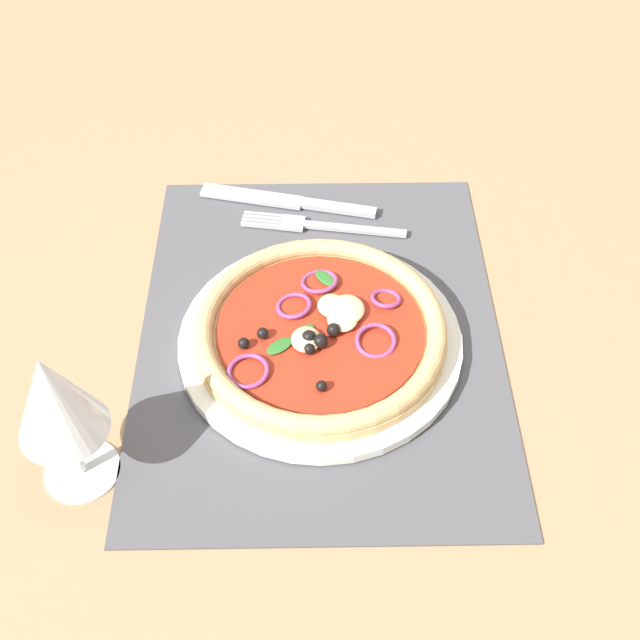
% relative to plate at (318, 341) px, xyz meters
% --- Properties ---
extents(ground_plane, '(1.90, 1.40, 0.02)m').
position_rel_plate_xyz_m(ground_plane, '(0.02, -0.00, -0.02)').
color(ground_plane, '#9E7A56').
extents(placemat, '(0.45, 0.35, 0.00)m').
position_rel_plate_xyz_m(placemat, '(0.02, -0.00, -0.01)').
color(placemat, '#4C4C51').
rests_on(placemat, ground_plane).
extents(plate, '(0.27, 0.27, 0.01)m').
position_rel_plate_xyz_m(plate, '(0.00, 0.00, 0.00)').
color(plate, silver).
rests_on(plate, placemat).
extents(pizza, '(0.24, 0.24, 0.03)m').
position_rel_plate_xyz_m(pizza, '(0.00, -0.00, 0.02)').
color(pizza, tan).
rests_on(pizza, plate).
extents(fork, '(0.04, 0.18, 0.00)m').
position_rel_plate_xyz_m(fork, '(0.17, 0.00, -0.00)').
color(fork, '#B2B5BA').
rests_on(fork, placemat).
extents(knife, '(0.06, 0.20, 0.01)m').
position_rel_plate_xyz_m(knife, '(0.21, 0.03, -0.00)').
color(knife, '#B2B5BA').
rests_on(knife, placemat).
extents(wine_glass, '(0.07, 0.07, 0.15)m').
position_rel_plate_xyz_m(wine_glass, '(-0.13, 0.20, 0.09)').
color(wine_glass, silver).
rests_on(wine_glass, ground_plane).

